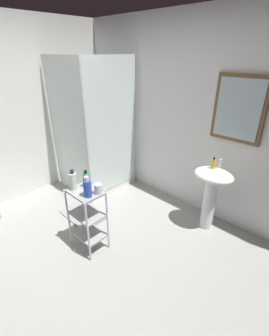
# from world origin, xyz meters

# --- Properties ---
(ground_plane) EXTENTS (4.20, 4.20, 0.02)m
(ground_plane) POSITION_xyz_m (0.00, 0.00, -0.01)
(ground_plane) COLOR #969993
(wall_back) EXTENTS (4.20, 0.14, 2.50)m
(wall_back) POSITION_xyz_m (0.01, 1.85, 1.25)
(wall_back) COLOR white
(wall_back) RESTS_ON ground_plane
(shower_stall) EXTENTS (0.92, 0.92, 2.00)m
(shower_stall) POSITION_xyz_m (-1.20, 1.18, 0.46)
(shower_stall) COLOR white
(shower_stall) RESTS_ON ground_plane
(pedestal_sink) EXTENTS (0.46, 0.37, 0.81)m
(pedestal_sink) POSITION_xyz_m (0.63, 1.52, 0.58)
(pedestal_sink) COLOR white
(pedestal_sink) RESTS_ON ground_plane
(sink_faucet) EXTENTS (0.03, 0.03, 0.10)m
(sink_faucet) POSITION_xyz_m (0.63, 1.64, 0.86)
(sink_faucet) COLOR silver
(sink_faucet) RESTS_ON pedestal_sink
(storage_cart) EXTENTS (0.38, 0.28, 0.74)m
(storage_cart) POSITION_xyz_m (-0.16, 0.28, 0.44)
(storage_cart) COLOR silver
(storage_cart) RESTS_ON ground_plane
(hand_soap_bottle) EXTENTS (0.05, 0.05, 0.14)m
(hand_soap_bottle) POSITION_xyz_m (0.59, 1.55, 0.87)
(hand_soap_bottle) COLOR gold
(hand_soap_bottle) RESTS_ON pedestal_sink
(body_wash_bottle_green) EXTENTS (0.06, 0.06, 0.19)m
(body_wash_bottle_green) POSITION_xyz_m (-0.22, 0.35, 0.83)
(body_wash_bottle_green) COLOR #359B54
(body_wash_bottle_green) RESTS_ON storage_cart
(lotion_bottle_white) EXTENTS (0.07, 0.07, 0.23)m
(lotion_bottle_white) POSITION_xyz_m (-0.27, 0.23, 0.84)
(lotion_bottle_white) COLOR white
(lotion_bottle_white) RESTS_ON storage_cart
(shampoo_bottle_blue) EXTENTS (0.08, 0.08, 0.22)m
(shampoo_bottle_blue) POSITION_xyz_m (-0.06, 0.25, 0.84)
(shampoo_bottle_blue) COLOR blue
(shampoo_bottle_blue) RESTS_ON storage_cart
(rinse_cup) EXTENTS (0.07, 0.07, 0.10)m
(rinse_cup) POSITION_xyz_m (-0.03, 0.36, 0.79)
(rinse_cup) COLOR silver
(rinse_cup) RESTS_ON storage_cart
(bath_mat) EXTENTS (0.60, 0.40, 0.02)m
(bath_mat) POSITION_xyz_m (-0.70, 0.56, 0.01)
(bath_mat) COLOR gray
(bath_mat) RESTS_ON ground_plane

